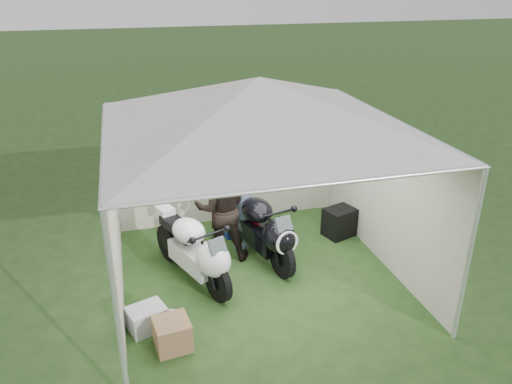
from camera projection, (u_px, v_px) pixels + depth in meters
ground at (259, 275)px, 7.59m from camera, size 80.00×80.00×0.00m
canopy_tent at (258, 109)px, 6.59m from camera, size 5.66×5.66×3.00m
motorcycle_white at (195, 249)px, 7.24m from camera, size 0.99×1.89×0.98m
motorcycle_black at (262, 227)px, 7.83m from camera, size 0.79×2.01×1.01m
paddock_stand at (236, 226)px, 8.73m from camera, size 0.50×0.38×0.33m
person_dark_jacket at (221, 208)px, 7.76m from camera, size 0.94×0.79×1.74m
person_blue_jacket at (243, 192)px, 8.08m from camera, size 0.65×0.81×1.94m
equipment_box at (339, 222)px, 8.67m from camera, size 0.60×0.54×0.50m
crate_0 at (147, 318)px, 6.40m from camera, size 0.56×0.49×0.31m
crate_1 at (172, 334)px, 6.07m from camera, size 0.47×0.47×0.38m
crate_2 at (166, 320)px, 6.45m from camera, size 0.33×0.31×0.20m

